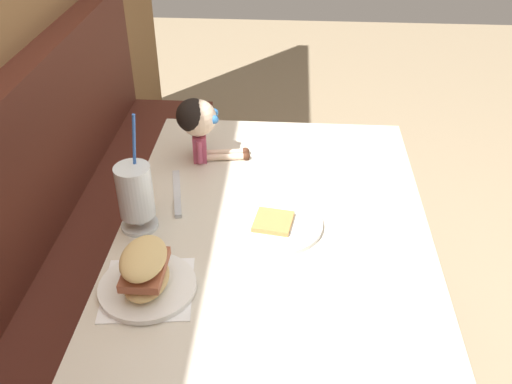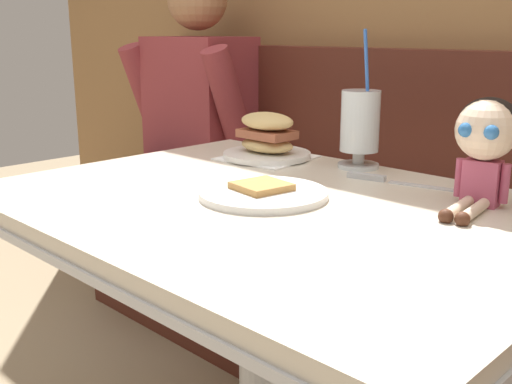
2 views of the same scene
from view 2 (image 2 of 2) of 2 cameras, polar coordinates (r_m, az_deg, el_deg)
name	(u,v)px [view 2 (image 2 of 2)]	position (r m, az deg, el deg)	size (l,w,h in m)	color
booth_bench	(427,300)	(1.80, 15.56, -9.63)	(2.60, 0.48, 1.00)	#512319
diner_table	(274,296)	(1.24, 1.66, -9.59)	(1.11, 0.81, 0.74)	beige
toast_plate	(263,193)	(1.19, 0.67, -0.09)	(0.25, 0.25, 0.03)	white
milkshake_glass	(360,125)	(1.45, 9.62, 6.16)	(0.10, 0.10, 0.32)	silver
sandwich_plate	(267,140)	(1.54, 1.03, 4.83)	(0.22, 0.22, 0.12)	white
butter_knife	(381,179)	(1.34, 11.54, 1.18)	(0.23, 0.07, 0.01)	silver
seated_doll	(486,136)	(1.18, 20.53, 4.88)	(0.13, 0.23, 0.20)	#B74C6B
diner_patron	(191,119)	(2.23, -6.00, 6.76)	(0.55, 0.48, 0.81)	maroon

